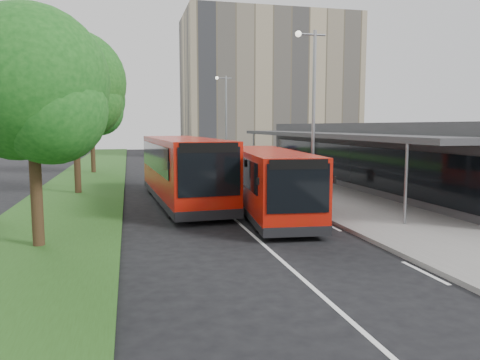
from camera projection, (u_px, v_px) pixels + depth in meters
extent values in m
plane|color=black|center=(235.00, 219.00, 19.23)|extent=(120.00, 120.00, 0.00)
cube|color=slate|center=(252.00, 170.00, 39.93)|extent=(5.00, 80.00, 0.15)
cube|color=#244917|center=(93.00, 174.00, 36.94)|extent=(5.00, 80.00, 0.10)
cube|color=silver|center=(189.00, 179.00, 33.72)|extent=(0.12, 70.00, 0.01)
cube|color=silver|center=(425.00, 273.00, 12.25)|extent=(0.12, 2.00, 0.01)
cube|color=silver|center=(329.00, 225.00, 18.05)|extent=(0.12, 2.00, 0.01)
cube|color=silver|center=(280.00, 201.00, 23.85)|extent=(0.12, 2.00, 0.01)
cube|color=silver|center=(251.00, 187.00, 29.65)|extent=(0.12, 2.00, 0.01)
cube|color=silver|center=(231.00, 177.00, 35.45)|extent=(0.12, 2.00, 0.01)
cube|color=silver|center=(216.00, 169.00, 41.25)|extent=(0.12, 2.00, 0.01)
cube|color=silver|center=(205.00, 164.00, 47.04)|extent=(0.12, 2.00, 0.01)
cube|color=silver|center=(197.00, 160.00, 52.84)|extent=(0.12, 2.00, 0.01)
cube|color=silver|center=(190.00, 157.00, 58.64)|extent=(0.12, 2.00, 0.01)
cube|color=silver|center=(185.00, 154.00, 64.44)|extent=(0.12, 2.00, 0.01)
cube|color=tan|center=(268.00, 87.00, 62.00)|extent=(22.00, 12.00, 18.00)
cube|color=#303033|center=(378.00, 155.00, 29.26)|extent=(5.00, 26.00, 4.00)
cube|color=black|center=(340.00, 162.00, 28.72)|extent=(0.06, 24.00, 2.20)
cube|color=#303033|center=(322.00, 135.00, 28.23)|extent=(2.80, 26.00, 0.25)
cylinder|color=gray|center=(406.00, 184.00, 17.49)|extent=(0.12, 0.12, 3.30)
cylinder|color=gray|center=(254.00, 152.00, 38.75)|extent=(0.12, 0.12, 3.30)
cylinder|color=#382716|center=(36.00, 191.00, 14.51)|extent=(0.36, 0.36, 3.66)
sphere|color=#144C15|center=(31.00, 82.00, 14.12)|extent=(4.66, 4.66, 4.66)
sphere|color=#144C15|center=(51.00, 109.00, 13.97)|extent=(3.33, 3.33, 3.33)
sphere|color=#144C15|center=(18.00, 102.00, 14.56)|extent=(3.66, 3.66, 3.66)
cylinder|color=#382716|center=(77.00, 155.00, 26.06)|extent=(0.36, 0.36, 4.42)
sphere|color=#144C15|center=(74.00, 82.00, 25.60)|extent=(5.62, 5.62, 5.62)
sphere|color=#144C15|center=(85.00, 100.00, 25.47)|extent=(4.02, 4.02, 4.02)
sphere|color=#144C15|center=(66.00, 95.00, 26.05)|extent=(4.42, 4.42, 4.42)
cylinder|color=#382716|center=(93.00, 147.00, 37.67)|extent=(0.36, 0.36, 4.21)
sphere|color=#144C15|center=(91.00, 99.00, 37.23)|extent=(5.35, 5.35, 5.35)
sphere|color=#144C15|center=(99.00, 111.00, 37.09)|extent=(3.82, 3.82, 3.82)
sphere|color=#144C15|center=(85.00, 108.00, 37.68)|extent=(4.21, 4.21, 4.21)
cylinder|color=gray|center=(313.00, 119.00, 21.65)|extent=(0.16, 0.16, 8.00)
cylinder|color=gray|center=(311.00, 34.00, 21.16)|extent=(1.40, 0.10, 0.10)
sphere|color=silver|center=(298.00, 34.00, 21.03)|extent=(0.28, 0.28, 0.28)
cylinder|color=gray|center=(226.00, 122.00, 40.98)|extent=(0.16, 0.16, 8.00)
cylinder|color=gray|center=(224.00, 78.00, 40.49)|extent=(1.40, 0.10, 0.10)
sphere|color=silver|center=(217.00, 78.00, 40.35)|extent=(0.28, 0.28, 0.28)
cube|color=#AB1009|center=(269.00, 179.00, 20.01)|extent=(3.23, 9.92, 2.46)
cube|color=black|center=(268.00, 207.00, 20.15)|extent=(3.25, 9.94, 0.28)
cube|color=black|center=(298.00, 189.00, 15.17)|extent=(2.08, 0.25, 1.62)
cube|color=black|center=(250.00, 162.00, 24.77)|extent=(2.04, 0.24, 1.21)
cube|color=black|center=(240.00, 169.00, 20.07)|extent=(0.84, 8.32, 1.11)
cube|color=black|center=(294.00, 168.00, 20.39)|extent=(0.84, 8.32, 1.11)
cube|color=black|center=(298.00, 232.00, 15.32)|extent=(2.32, 0.30, 0.32)
cube|color=black|center=(299.00, 164.00, 15.07)|extent=(1.94, 0.22, 0.32)
cube|color=black|center=(258.00, 181.00, 15.16)|extent=(0.09, 0.09, 0.23)
cube|color=black|center=(335.00, 180.00, 15.52)|extent=(0.09, 0.09, 0.23)
cylinder|color=black|center=(259.00, 221.00, 16.90)|extent=(0.36, 0.86, 0.83)
cylinder|color=black|center=(311.00, 219.00, 17.17)|extent=(0.36, 0.86, 0.83)
cylinder|color=black|center=(236.00, 195.00, 23.11)|extent=(0.36, 0.86, 0.83)
cylinder|color=black|center=(275.00, 195.00, 23.37)|extent=(0.36, 0.86, 0.83)
cube|color=#AB1009|center=(183.00, 167.00, 23.08)|extent=(3.41, 11.46, 2.86)
cube|color=black|center=(183.00, 195.00, 23.24)|extent=(3.43, 11.48, 0.32)
cube|color=black|center=(209.00, 172.00, 17.66)|extent=(2.42, 0.20, 1.89)
cube|color=black|center=(166.00, 152.00, 28.42)|extent=(2.37, 0.20, 1.40)
cube|color=black|center=(154.00, 157.00, 22.93)|extent=(0.67, 9.68, 1.29)
cube|color=black|center=(208.00, 156.00, 23.73)|extent=(0.67, 9.68, 1.29)
cube|color=black|center=(210.00, 215.00, 17.84)|extent=(2.69, 0.25, 0.38)
cube|color=black|center=(209.00, 148.00, 17.54)|extent=(2.26, 0.18, 0.38)
cube|color=black|center=(168.00, 165.00, 17.41)|extent=(0.08, 0.08, 0.27)
cube|color=black|center=(246.00, 163.00, 18.29)|extent=(0.08, 0.08, 0.27)
cylinder|color=black|center=(172.00, 207.00, 19.42)|extent=(0.38, 0.99, 0.97)
cylinder|color=black|center=(225.00, 204.00, 20.08)|extent=(0.38, 0.99, 0.97)
cylinder|color=black|center=(152.00, 185.00, 26.38)|extent=(0.38, 0.99, 0.97)
cylinder|color=black|center=(191.00, 184.00, 27.04)|extent=(0.38, 0.99, 0.97)
cylinder|color=#341D15|center=(279.00, 177.00, 30.11)|extent=(0.50, 0.50, 0.80)
cylinder|color=#FFB50D|center=(243.00, 165.00, 37.93)|extent=(0.17, 0.17, 1.05)
imported|color=#530F0B|center=(176.00, 153.00, 55.07)|extent=(2.63, 3.80, 1.20)
imported|color=navy|center=(149.00, 151.00, 62.03)|extent=(1.23, 3.15, 1.02)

